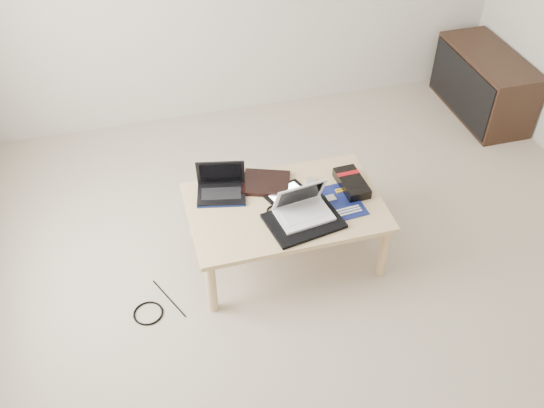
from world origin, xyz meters
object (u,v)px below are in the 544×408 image
object	(u,v)px
media_cabinet	(483,84)
netbook	(221,187)
white_laptop	(303,208)
coffee_table	(285,211)
gpu_box	(352,183)

from	to	relation	value
media_cabinet	netbook	size ratio (longest dim) A/B	2.87
netbook	white_laptop	bearing A→B (deg)	-38.33
coffee_table	netbook	bearing A→B (deg)	148.83
media_cabinet	white_laptop	bearing A→B (deg)	-146.78
coffee_table	white_laptop	bearing A→B (deg)	-60.05
netbook	white_laptop	size ratio (longest dim) A/B	0.97
white_laptop	gpu_box	bearing A→B (deg)	24.98
coffee_table	media_cabinet	xyz separation A→B (m)	(1.93, 1.11, -0.10)
white_laptop	media_cabinet	bearing A→B (deg)	33.22
white_laptop	gpu_box	distance (m)	0.39
media_cabinet	gpu_box	bearing A→B (deg)	-145.04
netbook	coffee_table	bearing A→B (deg)	-31.17
media_cabinet	gpu_box	xyz separation A→B (m)	(-1.51, -1.05, 0.18)
media_cabinet	white_laptop	xyz separation A→B (m)	(-1.86, -1.22, 0.21)
netbook	gpu_box	distance (m)	0.76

